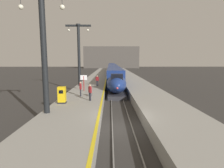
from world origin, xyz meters
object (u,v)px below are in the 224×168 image
highspeed_train_main (113,70)px  ticket_machine_yellow (62,96)px  passenger_far_waiting (97,80)px  station_column_mid (79,49)px  departure_info_board (84,80)px  station_column_near (43,43)px  passenger_near_edge (81,88)px  rolling_suitcase (90,93)px  passenger_mid_platform (90,91)px

highspeed_train_main → ticket_machine_yellow: 42.17m
passenger_far_waiting → station_column_mid: bearing=169.8°
departure_info_board → station_column_near: bearing=-98.1°
passenger_near_edge → station_column_near: bearing=-104.1°
rolling_suitcase → passenger_near_edge: bearing=-175.8°
passenger_near_edge → highspeed_train_main: bearing=83.6°
station_column_mid → rolling_suitcase: size_ratio=9.93×
highspeed_train_main → station_column_near: station_column_near is taller
ticket_machine_yellow → passenger_far_waiting: bearing=77.3°
rolling_suitcase → highspeed_train_main: bearing=85.2°
station_column_mid → departure_info_board: (1.44, -5.03, -4.32)m
station_column_mid → departure_info_board: size_ratio=4.60×
station_column_near → ticket_machine_yellow: size_ratio=5.56×
passenger_mid_platform → passenger_far_waiting: size_ratio=1.00×
passenger_mid_platform → rolling_suitcase: size_ratio=1.72×
passenger_far_waiting → ticket_machine_yellow: passenger_far_waiting is taller
station_column_near → passenger_near_edge: bearing=75.9°
station_column_near → rolling_suitcase: (2.69, 6.47, -5.07)m
station_column_mid → passenger_far_waiting: size_ratio=5.77×
passenger_mid_platform → passenger_near_edge: bearing=120.8°
passenger_mid_platform → station_column_near: bearing=-125.5°
highspeed_train_main → passenger_far_waiting: 30.52m
station_column_near → ticket_machine_yellow: 5.60m
station_column_mid → rolling_suitcase: bearing=-72.6°
station_column_near → departure_info_board: bearing=81.9°
highspeed_train_main → rolling_suitcase: 38.60m
passenger_near_edge → passenger_mid_platform: bearing=-59.2°
station_column_near → station_column_mid: size_ratio=0.91×
station_column_near → rolling_suitcase: size_ratio=9.06×
ticket_machine_yellow → rolling_suitcase: bearing=55.0°
station_column_near → passenger_far_waiting: 15.48m
station_column_near → passenger_far_waiting: (2.92, 14.56, -4.38)m
highspeed_train_main → ticket_machine_yellow: size_ratio=46.77×
passenger_mid_platform → ticket_machine_yellow: passenger_mid_platform is taller
highspeed_train_main → rolling_suitcase: bearing=-94.8°
highspeed_train_main → passenger_far_waiting: size_ratio=44.28×
station_column_mid → passenger_mid_platform: bearing=-75.0°
passenger_near_edge → passenger_mid_platform: same height
passenger_near_edge → rolling_suitcase: (1.09, 0.08, -0.69)m
rolling_suitcase → station_column_mid: bearing=107.4°
passenger_mid_platform → departure_info_board: bearing=104.3°
passenger_mid_platform → passenger_far_waiting: same height
passenger_mid_platform → rolling_suitcase: 2.45m
passenger_mid_platform → ticket_machine_yellow: size_ratio=1.06×
passenger_far_waiting → departure_info_board: departure_info_board is taller
station_column_near → passenger_near_edge: size_ratio=5.26×
highspeed_train_main → station_column_near: bearing=-97.5°
station_column_near → ticket_machine_yellow: (0.35, 3.13, -4.63)m
passenger_mid_platform → passenger_far_waiting: (-0.03, 10.43, 0.00)m
station_column_near → passenger_far_waiting: bearing=78.7°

